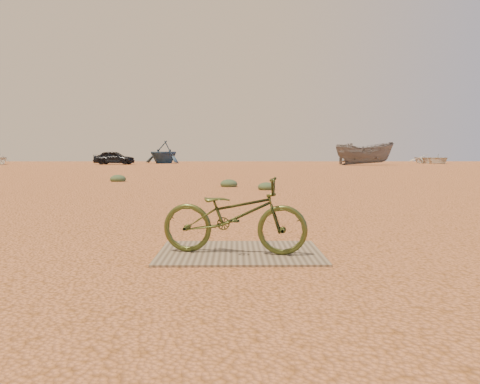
{
  "coord_description": "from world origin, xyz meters",
  "views": [
    {
      "loc": [
        0.25,
        -4.94,
        1.02
      ],
      "look_at": [
        0.3,
        -0.19,
        0.64
      ],
      "focal_mm": 35.0,
      "sensor_mm": 36.0,
      "label": 1
    }
  ],
  "objects_px": {
    "bicycle": "(234,215)",
    "car": "(114,158)",
    "boat_far_left": "(164,152)",
    "boat_mid_right": "(365,154)",
    "plywood_board": "(240,253)",
    "boat_far_right": "(433,159)"
  },
  "relations": [
    {
      "from": "boat_far_left",
      "to": "car",
      "type": "bearing_deg",
      "value": -98.72
    },
    {
      "from": "plywood_board",
      "to": "car",
      "type": "bearing_deg",
      "value": 106.03
    },
    {
      "from": "boat_mid_right",
      "to": "boat_far_right",
      "type": "height_order",
      "value": "boat_mid_right"
    },
    {
      "from": "boat_far_left",
      "to": "boat_mid_right",
      "type": "distance_m",
      "value": 21.42
    },
    {
      "from": "bicycle",
      "to": "boat_far_right",
      "type": "distance_m",
      "value": 50.34
    },
    {
      "from": "bicycle",
      "to": "car",
      "type": "distance_m",
      "value": 42.69
    },
    {
      "from": "boat_mid_right",
      "to": "boat_far_left",
      "type": "bearing_deg",
      "value": 62.91
    },
    {
      "from": "plywood_board",
      "to": "boat_far_left",
      "type": "distance_m",
      "value": 47.26
    },
    {
      "from": "car",
      "to": "boat_mid_right",
      "type": "distance_m",
      "value": 23.84
    },
    {
      "from": "plywood_board",
      "to": "bicycle",
      "type": "distance_m",
      "value": 0.41
    },
    {
      "from": "bicycle",
      "to": "boat_mid_right",
      "type": "height_order",
      "value": "boat_mid_right"
    },
    {
      "from": "boat_mid_right",
      "to": "boat_far_right",
      "type": "xyz_separation_m",
      "value": [
        9.44,
        7.35,
        -0.54
      ]
    },
    {
      "from": "boat_far_left",
      "to": "boat_mid_right",
      "type": "bearing_deg",
      "value": 3.33
    },
    {
      "from": "boat_mid_right",
      "to": "boat_far_right",
      "type": "bearing_deg",
      "value": -55.96
    },
    {
      "from": "bicycle",
      "to": "boat_far_left",
      "type": "xyz_separation_m",
      "value": [
        -7.73,
        46.67,
        0.84
      ]
    },
    {
      "from": "bicycle",
      "to": "boat_mid_right",
      "type": "distance_m",
      "value": 40.06
    },
    {
      "from": "plywood_board",
      "to": "bicycle",
      "type": "height_order",
      "value": "bicycle"
    },
    {
      "from": "boat_mid_right",
      "to": "car",
      "type": "bearing_deg",
      "value": 79.33
    },
    {
      "from": "car",
      "to": "boat_mid_right",
      "type": "bearing_deg",
      "value": -92.24
    },
    {
      "from": "bicycle",
      "to": "boat_far_right",
      "type": "bearing_deg",
      "value": -15.75
    },
    {
      "from": "bicycle",
      "to": "boat_far_left",
      "type": "relative_size",
      "value": 0.31
    },
    {
      "from": "plywood_board",
      "to": "boat_far_left",
      "type": "relative_size",
      "value": 0.35
    }
  ]
}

